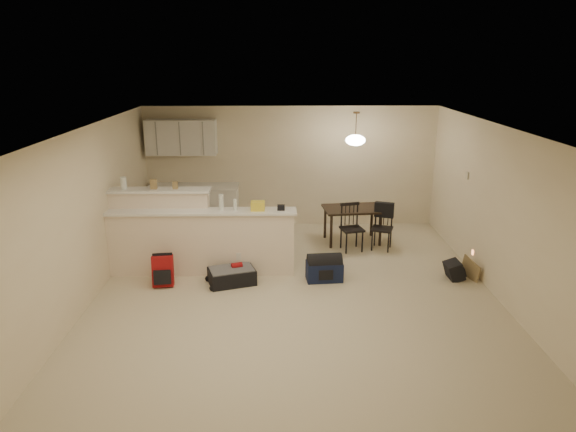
{
  "coord_description": "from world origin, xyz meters",
  "views": [
    {
      "loc": [
        -0.22,
        -6.99,
        3.45
      ],
      "look_at": [
        -0.1,
        0.7,
        1.05
      ],
      "focal_mm": 32.0,
      "sensor_mm": 36.0,
      "label": 1
    }
  ],
  "objects_px": {
    "dining_table": "(353,212)",
    "suitcase": "(232,276)",
    "navy_duffel": "(324,271)",
    "black_daypack": "(454,270)",
    "dining_chair_near": "(352,228)",
    "red_backpack": "(163,271)",
    "dining_chair_far": "(382,228)",
    "pendant_lamp": "(355,140)"
  },
  "relations": [
    {
      "from": "suitcase",
      "to": "navy_duffel",
      "type": "xyz_separation_m",
      "value": [
        1.47,
        0.1,
        0.04
      ]
    },
    {
      "from": "pendant_lamp",
      "to": "navy_duffel",
      "type": "xyz_separation_m",
      "value": [
        -0.68,
        -1.79,
        -1.83
      ]
    },
    {
      "from": "dining_table",
      "to": "navy_duffel",
      "type": "bearing_deg",
      "value": -117.3
    },
    {
      "from": "red_backpack",
      "to": "navy_duffel",
      "type": "xyz_separation_m",
      "value": [
        2.55,
        0.15,
        -0.09
      ]
    },
    {
      "from": "dining_chair_near",
      "to": "dining_chair_far",
      "type": "bearing_deg",
      "value": -8.44
    },
    {
      "from": "dining_chair_near",
      "to": "suitcase",
      "type": "height_order",
      "value": "dining_chair_near"
    },
    {
      "from": "dining_chair_near",
      "to": "navy_duffel",
      "type": "relative_size",
      "value": 1.54
    },
    {
      "from": "pendant_lamp",
      "to": "black_daypack",
      "type": "height_order",
      "value": "pendant_lamp"
    },
    {
      "from": "dining_chair_far",
      "to": "suitcase",
      "type": "distance_m",
      "value": 3.05
    },
    {
      "from": "dining_table",
      "to": "red_backpack",
      "type": "distance_m",
      "value": 3.78
    },
    {
      "from": "red_backpack",
      "to": "black_daypack",
      "type": "distance_m",
      "value": 4.65
    },
    {
      "from": "pendant_lamp",
      "to": "dining_chair_far",
      "type": "height_order",
      "value": "pendant_lamp"
    },
    {
      "from": "dining_table",
      "to": "dining_chair_near",
      "type": "relative_size",
      "value": 1.33
    },
    {
      "from": "dining_table",
      "to": "navy_duffel",
      "type": "relative_size",
      "value": 2.04
    },
    {
      "from": "black_daypack",
      "to": "red_backpack",
      "type": "bearing_deg",
      "value": 90.36
    },
    {
      "from": "dining_chair_near",
      "to": "red_backpack",
      "type": "bearing_deg",
      "value": -168.1
    },
    {
      "from": "suitcase",
      "to": "pendant_lamp",
      "type": "bearing_deg",
      "value": 23.25
    },
    {
      "from": "dining_chair_near",
      "to": "red_backpack",
      "type": "relative_size",
      "value": 1.82
    },
    {
      "from": "dining_table",
      "to": "dining_chair_near",
      "type": "bearing_deg",
      "value": -104.77
    },
    {
      "from": "dining_table",
      "to": "pendant_lamp",
      "type": "xyz_separation_m",
      "value": [
        0.0,
        0.0,
        1.39
      ]
    },
    {
      "from": "pendant_lamp",
      "to": "dining_chair_near",
      "type": "xyz_separation_m",
      "value": [
        -0.07,
        -0.46,
        -1.55
      ]
    },
    {
      "from": "suitcase",
      "to": "black_daypack",
      "type": "distance_m",
      "value": 3.58
    },
    {
      "from": "dining_table",
      "to": "suitcase",
      "type": "distance_m",
      "value": 2.91
    },
    {
      "from": "dining_table",
      "to": "dining_chair_far",
      "type": "height_order",
      "value": "dining_chair_far"
    },
    {
      "from": "black_daypack",
      "to": "navy_duffel",
      "type": "bearing_deg",
      "value": 88.92
    },
    {
      "from": "black_daypack",
      "to": "dining_chair_near",
      "type": "bearing_deg",
      "value": 46.91
    },
    {
      "from": "suitcase",
      "to": "red_backpack",
      "type": "xyz_separation_m",
      "value": [
        -1.07,
        -0.05,
        0.12
      ]
    },
    {
      "from": "red_backpack",
      "to": "dining_chair_near",
      "type": "bearing_deg",
      "value": 18.34
    },
    {
      "from": "dining_table",
      "to": "black_daypack",
      "type": "bearing_deg",
      "value": -57.64
    },
    {
      "from": "navy_duffel",
      "to": "black_daypack",
      "type": "height_order",
      "value": "navy_duffel"
    },
    {
      "from": "dining_table",
      "to": "navy_duffel",
      "type": "xyz_separation_m",
      "value": [
        -0.68,
        -1.79,
        -0.44
      ]
    },
    {
      "from": "dining_chair_far",
      "to": "dining_chair_near",
      "type": "bearing_deg",
      "value": -155.34
    },
    {
      "from": "navy_duffel",
      "to": "dining_table",
      "type": "bearing_deg",
      "value": 64.14
    },
    {
      "from": "pendant_lamp",
      "to": "navy_duffel",
      "type": "relative_size",
      "value": 1.08
    },
    {
      "from": "dining_chair_near",
      "to": "pendant_lamp",
      "type": "bearing_deg",
      "value": 68.45
    },
    {
      "from": "dining_chair_far",
      "to": "red_backpack",
      "type": "distance_m",
      "value": 4.03
    },
    {
      "from": "dining_chair_near",
      "to": "suitcase",
      "type": "distance_m",
      "value": 2.55
    },
    {
      "from": "pendant_lamp",
      "to": "dining_table",
      "type": "bearing_deg",
      "value": -135.0
    },
    {
      "from": "black_daypack",
      "to": "dining_chair_far",
      "type": "bearing_deg",
      "value": 32.53
    },
    {
      "from": "dining_chair_near",
      "to": "navy_duffel",
      "type": "xyz_separation_m",
      "value": [
        -0.62,
        -1.33,
        -0.28
      ]
    },
    {
      "from": "dining_table",
      "to": "dining_chair_far",
      "type": "relative_size",
      "value": 1.38
    },
    {
      "from": "navy_duffel",
      "to": "black_daypack",
      "type": "bearing_deg",
      "value": -4.3
    }
  ]
}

